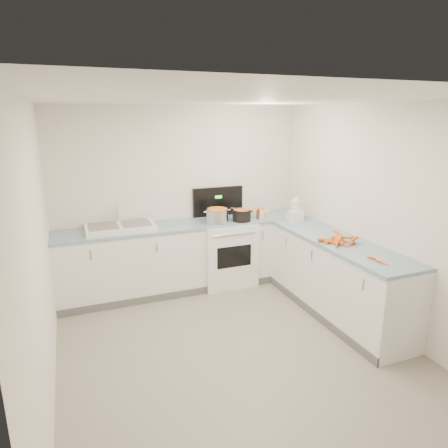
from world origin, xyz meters
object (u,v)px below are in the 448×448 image
object	(u,v)px
steel_pot	(217,217)
food_processor	(296,211)
extract_bottle	(258,215)
black_pot	(242,216)
stove	(225,251)
spice_jar	(267,215)
mixing_bowl	(259,213)
sink	(120,227)

from	to	relation	value
steel_pot	food_processor	xyz separation A→B (m)	(1.05, -0.29, 0.05)
steel_pot	extract_bottle	xyz separation A→B (m)	(0.62, 0.00, -0.03)
black_pot	extract_bottle	world-z (taller)	black_pot
stove	extract_bottle	distance (m)	0.70
stove	food_processor	world-z (taller)	stove
spice_jar	steel_pot	bearing A→B (deg)	177.06
mixing_bowl	spice_jar	xyz separation A→B (m)	(0.04, -0.16, -0.00)
mixing_bowl	food_processor	bearing A→B (deg)	-50.04
steel_pot	food_processor	bearing A→B (deg)	-15.51
stove	sink	size ratio (longest dim) A/B	1.58
stove	extract_bottle	xyz separation A→B (m)	(0.45, -0.13, 0.52)
black_pot	extract_bottle	xyz separation A→B (m)	(0.26, 0.02, -0.01)
stove	extract_bottle	size ratio (longest dim) A/B	11.61
steel_pot	black_pot	size ratio (longest dim) A/B	1.20
stove	spice_jar	xyz separation A→B (m)	(0.58, -0.17, 0.52)
steel_pot	mixing_bowl	world-z (taller)	steel_pot
steel_pot	black_pot	bearing A→B (deg)	-2.95
stove	steel_pot	distance (m)	0.59
stove	black_pot	distance (m)	0.59
sink	black_pot	xyz separation A→B (m)	(1.64, -0.16, 0.03)
spice_jar	black_pot	bearing A→B (deg)	177.07
black_pot	mixing_bowl	bearing A→B (deg)	22.63
mixing_bowl	food_processor	size ratio (longest dim) A/B	0.71
sink	food_processor	distance (m)	2.38
spice_jar	food_processor	xyz separation A→B (m)	(0.31, -0.25, 0.09)
stove	sink	distance (m)	1.54
sink	spice_jar	xyz separation A→B (m)	(2.03, -0.18, 0.01)
sink	black_pot	size ratio (longest dim) A/B	3.42
steel_pot	spice_jar	distance (m)	0.75
stove	steel_pot	size ratio (longest dim) A/B	4.52
sink	extract_bottle	xyz separation A→B (m)	(1.90, -0.14, 0.02)
steel_pot	extract_bottle	distance (m)	0.62
mixing_bowl	spice_jar	distance (m)	0.17
mixing_bowl	food_processor	distance (m)	0.55
extract_bottle	mixing_bowl	bearing A→B (deg)	56.06
extract_bottle	food_processor	world-z (taller)	food_processor
sink	spice_jar	world-z (taller)	sink
sink	extract_bottle	world-z (taller)	sink
steel_pot	spice_jar	xyz separation A→B (m)	(0.74, -0.04, -0.04)
extract_bottle	food_processor	distance (m)	0.53
black_pot	mixing_bowl	xyz separation A→B (m)	(0.35, 0.14, -0.02)
sink	extract_bottle	size ratio (longest dim) A/B	7.34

